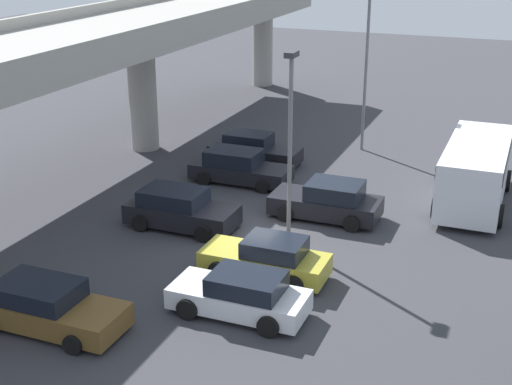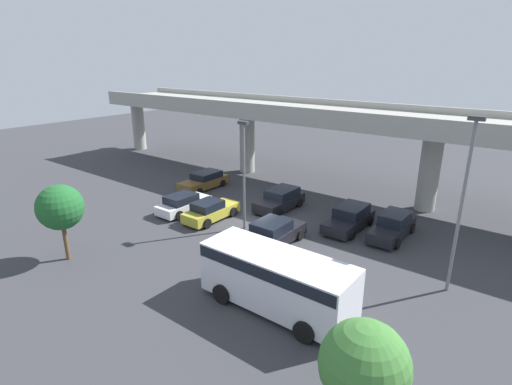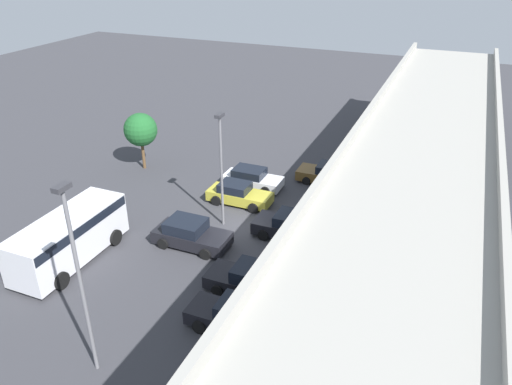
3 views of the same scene
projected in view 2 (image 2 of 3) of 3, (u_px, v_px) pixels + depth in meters
ground_plane at (258, 221)px, 28.59m from camera, size 112.64×112.64×0.00m
highway_overpass at (327, 120)px, 33.95m from camera, size 54.06×7.40×7.43m
parked_car_0 at (204, 181)px, 35.58m from camera, size 2.12×4.75×1.46m
parked_car_1 at (183, 204)px, 30.05m from camera, size 2.04×4.34×1.43m
parked_car_2 at (211, 211)px, 28.63m from camera, size 1.98×4.42×1.47m
parked_car_3 at (280, 200)px, 30.64m from camera, size 2.17×4.48×1.59m
parked_car_4 at (274, 233)px, 24.88m from camera, size 2.24×4.52×1.60m
parked_car_5 at (350, 218)px, 27.23m from camera, size 2.14×4.73×1.56m
parked_car_6 at (393, 226)px, 25.89m from camera, size 1.98×4.64×1.59m
shuttle_bus at (277, 277)px, 18.22m from camera, size 7.33×2.82×2.74m
lamp_post_near_aisle at (463, 195)px, 18.51m from camera, size 0.70×0.35×8.73m
lamp_post_mid_lot at (244, 167)px, 25.94m from camera, size 0.70×0.35×7.35m
tree_front_left at (60, 208)px, 22.21m from camera, size 2.57×2.57×4.50m
tree_front_centre at (364, 365)px, 11.43m from camera, size 2.65×2.65×4.12m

